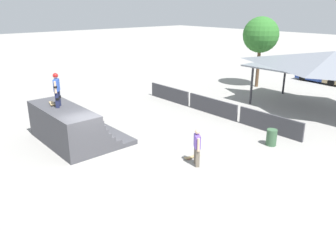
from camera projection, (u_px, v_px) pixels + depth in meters
The scene contains 11 objects.
ground_plane at pixel (98, 157), 15.44m from camera, with size 160.00×160.00×0.00m, color gray.
quarter_pipe_ramp at pixel (71, 127), 16.88m from camera, with size 4.95×3.67×1.92m.
skater_on_deck at pixel (57, 88), 16.24m from camera, with size 0.69×0.55×1.73m.
skateboard_on_deck at pixel (52, 104), 16.88m from camera, with size 0.84×0.40×0.09m.
bystander_walking at pixel (197, 145), 14.37m from camera, with size 0.63×0.48×1.71m.
skateboard_on_ground at pixel (192, 157), 15.32m from camera, with size 0.30×0.85×0.09m.
barrier_fence at pixel (212, 106), 21.41m from camera, with size 12.57×0.12×1.05m.
pavilion_shelter at pixel (334, 62), 20.96m from camera, with size 10.58×5.21×4.05m.
tree_beside_pavilion at pixel (261, 35), 27.58m from camera, with size 3.00×3.00×5.97m.
trash_bin at pixel (272, 137), 16.62m from camera, with size 0.52×0.52×0.85m, color #385B3D.
parked_car_blue at pixel (319, 75), 30.62m from camera, with size 4.08×1.90×1.27m.
Camera 1 is at (12.77, -6.69, 6.75)m, focal length 35.00 mm.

